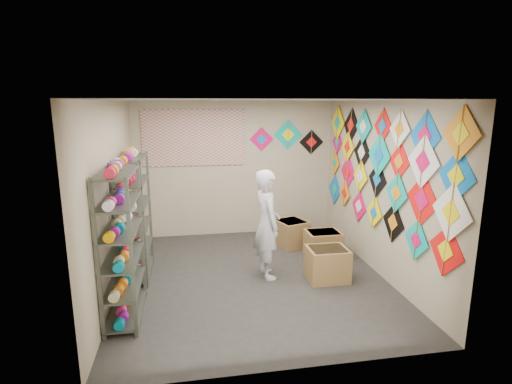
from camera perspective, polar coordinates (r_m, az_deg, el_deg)
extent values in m
plane|color=#2A2825|center=(6.38, -0.43, -12.09)|extent=(4.50, 4.50, 0.00)
plane|color=tan|center=(8.14, -3.05, 3.25)|extent=(4.00, 0.00, 4.00)
plane|color=tan|center=(3.83, 5.10, -7.49)|extent=(4.00, 0.00, 4.00)
plane|color=tan|center=(5.97, -19.77, -0.89)|extent=(0.00, 4.50, 4.50)
plane|color=tan|center=(6.57, 17.02, 0.48)|extent=(0.00, 4.50, 4.50)
plane|color=gray|center=(5.80, -0.48, 12.93)|extent=(4.50, 4.50, 0.00)
cube|color=#4C5147|center=(5.23, -18.59, -7.21)|extent=(0.40, 1.10, 1.90)
cube|color=#4C5147|center=(6.46, -16.93, -3.37)|extent=(0.40, 1.10, 1.90)
cylinder|color=#FE3385|center=(4.76, -19.52, -8.06)|extent=(0.12, 0.10, 0.12)
cylinder|color=orange|center=(4.93, -19.16, -7.29)|extent=(0.12, 0.10, 0.12)
cylinder|color=#E79B00|center=(5.11, -18.82, -6.57)|extent=(0.12, 0.10, 0.12)
cylinder|color=white|center=(5.29, -18.51, -5.90)|extent=(0.12, 0.10, 0.12)
cylinder|color=red|center=(5.47, -18.23, -5.27)|extent=(0.12, 0.10, 0.12)
cylinder|color=#96159D|center=(5.65, -17.96, -4.68)|extent=(0.12, 0.10, 0.12)
cylinder|color=#C5BC84|center=(5.98, -17.52, -3.73)|extent=(0.12, 0.10, 0.12)
cylinder|color=#02778F|center=(6.16, -17.29, -3.24)|extent=(0.12, 0.10, 0.12)
cylinder|color=#FE3385|center=(6.34, -17.08, -2.77)|extent=(0.12, 0.10, 0.12)
cylinder|color=orange|center=(6.53, -16.88, -2.34)|extent=(0.12, 0.10, 0.12)
cylinder|color=#E79B00|center=(6.71, -16.69, -1.92)|extent=(0.12, 0.10, 0.12)
cylinder|color=white|center=(6.90, -16.51, -1.53)|extent=(0.12, 0.10, 0.12)
cube|color=red|center=(5.19, 25.50, -7.56)|extent=(0.04, 0.65, 0.65)
cube|color=#05AFA4|center=(5.66, 21.91, -6.40)|extent=(0.02, 0.56, 0.56)
cube|color=black|center=(6.18, 19.01, -4.12)|extent=(0.02, 0.62, 0.62)
cube|color=yellow|center=(6.66, 16.50, -2.84)|extent=(0.03, 0.52, 0.52)
cube|color=#E6085C|center=(7.21, 14.49, -1.97)|extent=(0.03, 0.57, 0.57)
cube|color=orange|center=(7.75, 12.52, -0.18)|extent=(0.02, 0.51, 0.51)
cube|color=blue|center=(8.27, 11.17, 0.40)|extent=(0.02, 0.64, 0.64)
cube|color=white|center=(5.02, 26.13, -2.66)|extent=(0.02, 0.70, 0.70)
cube|color=red|center=(5.51, 22.62, -1.07)|extent=(0.01, 0.70, 0.70)
cube|color=#05AFA4|center=(6.01, 19.43, -0.13)|extent=(0.02, 0.59, 0.59)
cube|color=black|center=(6.55, 16.95, 1.77)|extent=(0.03, 0.60, 0.60)
cube|color=yellow|center=(7.07, 14.68, 2.17)|extent=(0.03, 0.55, 0.55)
cube|color=#E6085C|center=(7.62, 12.97, 2.80)|extent=(0.01, 0.65, 0.65)
cube|color=orange|center=(8.19, 11.14, 4.13)|extent=(0.01, 0.52, 0.52)
cube|color=blue|center=(4.95, 26.73, 2.03)|extent=(0.04, 0.64, 0.64)
cube|color=white|center=(5.44, 22.76, 4.02)|extent=(0.02, 0.70, 0.70)
cube|color=red|center=(5.97, 19.77, 4.12)|extent=(0.02, 0.55, 0.55)
cube|color=#05AFA4|center=(6.45, 17.16, 5.05)|extent=(0.02, 0.71, 0.71)
cube|color=black|center=(7.05, 14.89, 5.53)|extent=(0.02, 0.64, 0.64)
cube|color=yellow|center=(7.57, 12.94, 6.29)|extent=(0.02, 0.56, 0.56)
cube|color=#E6085C|center=(8.09, 11.55, 7.05)|extent=(0.03, 0.50, 0.50)
cube|color=orange|center=(4.86, 27.27, 7.43)|extent=(0.02, 0.62, 0.62)
cube|color=blue|center=(5.45, 22.96, 7.37)|extent=(0.03, 0.67, 0.67)
cube|color=white|center=(5.93, 19.83, 8.43)|extent=(0.03, 0.54, 0.54)
cube|color=red|center=(6.41, 17.65, 8.99)|extent=(0.02, 0.55, 0.55)
cube|color=#05AFA4|center=(6.97, 15.10, 9.04)|extent=(0.02, 0.59, 0.59)
cube|color=black|center=(7.48, 13.43, 9.28)|extent=(0.04, 0.66, 0.66)
cube|color=yellow|center=(8.04, 11.59, 9.67)|extent=(0.01, 0.67, 0.67)
cube|color=#E6085C|center=(8.13, 0.79, 7.55)|extent=(0.49, 0.02, 0.49)
cube|color=#05AFA4|center=(8.25, 4.59, 8.16)|extent=(0.61, 0.02, 0.61)
cube|color=black|center=(8.40, 7.90, 7.07)|extent=(0.51, 0.02, 0.51)
cube|color=purple|center=(7.98, -8.85, 7.64)|extent=(2.00, 0.01, 1.10)
imported|color=silver|center=(6.15, 1.59, -4.61)|extent=(0.72, 0.56, 1.70)
cube|color=olive|center=(6.31, 10.13, -10.09)|extent=(0.61, 0.51, 0.51)
cube|color=olive|center=(7.15, 9.54, -7.44)|extent=(0.59, 0.48, 0.48)
cube|color=olive|center=(7.66, 5.05, -5.88)|extent=(0.67, 0.70, 0.49)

